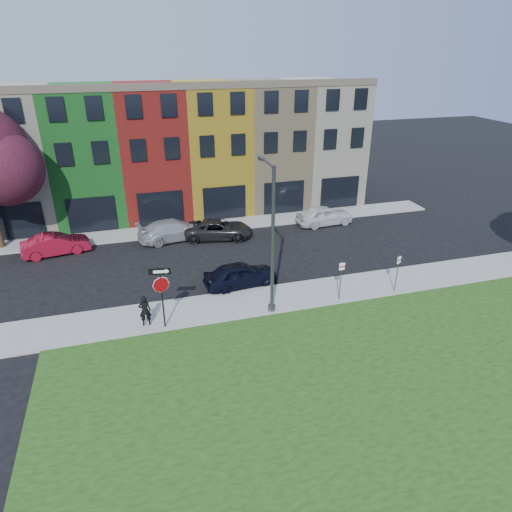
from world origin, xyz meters
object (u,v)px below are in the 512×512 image
object	(u,v)px
stop_sign	(161,286)
street_lamp	(271,241)
sedan_near	(241,275)
man	(145,311)

from	to	relation	value
stop_sign	street_lamp	xyz separation A→B (m)	(5.60, 0.23, 1.60)
sedan_near	stop_sign	bearing A→B (deg)	119.13
man	street_lamp	world-z (taller)	street_lamp
street_lamp	sedan_near	bearing A→B (deg)	106.56
stop_sign	man	distance (m)	1.79
man	sedan_near	distance (m)	6.31
stop_sign	street_lamp	world-z (taller)	street_lamp
sedan_near	street_lamp	size ratio (longest dim) A/B	0.57
stop_sign	sedan_near	world-z (taller)	stop_sign
man	sedan_near	size ratio (longest dim) A/B	0.37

